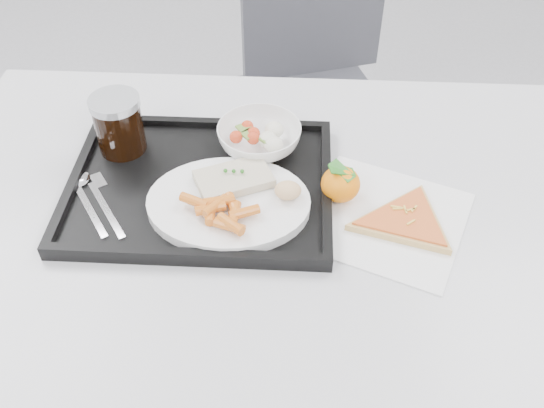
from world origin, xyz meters
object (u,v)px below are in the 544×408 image
object	(u,v)px
table	(267,233)
dinner_plate	(229,203)
tray	(201,186)
pizza_slice	(406,221)
chair	(312,70)
salad_bowl	(259,138)
cola_glass	(119,123)
tangerine	(341,184)

from	to	relation	value
table	dinner_plate	size ratio (longest dim) A/B	4.44
tray	pizza_slice	size ratio (longest dim) A/B	1.89
table	tray	size ratio (longest dim) A/B	2.67
chair	tray	size ratio (longest dim) A/B	2.07
tray	chair	bearing A→B (deg)	75.17
salad_bowl	cola_glass	distance (m)	0.25
salad_bowl	cola_glass	bearing A→B (deg)	-176.88
pizza_slice	tangerine	bearing A→B (deg)	151.98
cola_glass	tangerine	xyz separation A→B (m)	(0.39, -0.10, -0.04)
table	pizza_slice	world-z (taller)	pizza_slice
cola_glass	tangerine	distance (m)	0.41
chair	tangerine	distance (m)	0.80
dinner_plate	cola_glass	xyz separation A→B (m)	(-0.21, 0.14, 0.05)
chair	dinner_plate	size ratio (longest dim) A/B	3.44
tangerine	pizza_slice	xyz separation A→B (m)	(0.11, -0.06, -0.02)
table	cola_glass	distance (m)	0.33
salad_bowl	dinner_plate	bearing A→B (deg)	-104.17
chair	dinner_plate	xyz separation A→B (m)	(-0.14, -0.80, 0.24)
tray	tangerine	distance (m)	0.24
chair	dinner_plate	bearing A→B (deg)	-100.06
chair	pizza_slice	world-z (taller)	chair
tray	dinner_plate	distance (m)	0.08
chair	salad_bowl	size ratio (longest dim) A/B	6.11
chair	cola_glass	size ratio (longest dim) A/B	8.61
table	pizza_slice	bearing A→B (deg)	-8.51
dinner_plate	tangerine	distance (m)	0.19
table	cola_glass	size ratio (longest dim) A/B	11.11
chair	tangerine	size ratio (longest dim) A/B	10.61
cola_glass	chair	bearing A→B (deg)	61.79
dinner_plate	pizza_slice	distance (m)	0.29
table	dinner_plate	xyz separation A→B (m)	(-0.06, -0.02, 0.09)
table	tray	world-z (taller)	tray
chair	table	bearing A→B (deg)	-95.89
salad_bowl	pizza_slice	size ratio (longest dim) A/B	0.64
dinner_plate	tangerine	world-z (taller)	tangerine
salad_bowl	tangerine	distance (m)	0.18
dinner_plate	cola_glass	world-z (taller)	cola_glass
tangerine	pizza_slice	distance (m)	0.12
tray	dinner_plate	xyz separation A→B (m)	(0.06, -0.06, 0.02)
table	cola_glass	bearing A→B (deg)	155.66
tray	dinner_plate	world-z (taller)	dinner_plate
table	cola_glass	xyz separation A→B (m)	(-0.27, 0.12, 0.14)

